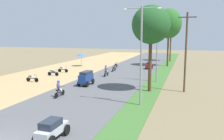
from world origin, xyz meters
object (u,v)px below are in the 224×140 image
streetlamp_near (141,50)px  streetlamp_mid (157,49)px  motorbike_ahead_fourth (114,68)px  car_sedan_silver (52,129)px  car_van_blue (86,77)px  motorbike_ahead_second (59,89)px  parked_motorbike_third (63,69)px  car_hatchback_red (149,65)px  motorbike_ahead_third (106,71)px  parked_motorbike_nearest (32,78)px  parked_motorbike_second (53,72)px  vendor_umbrella (81,55)px  median_tree_third (171,26)px  utility_pole_near (186,51)px  median_tree_second (169,24)px  motorbike_ahead_fifth (116,65)px  median_tree_nearest (151,25)px

streetlamp_near → streetlamp_mid: (-0.00, 10.63, -0.49)m
streetlamp_near → motorbike_ahead_fourth: size_ratio=4.58×
car_sedan_silver → car_van_blue: size_ratio=0.94×
car_van_blue → motorbike_ahead_second: size_ratio=1.34×
parked_motorbike_third → car_van_blue: car_van_blue is taller
car_hatchback_red → motorbike_ahead_second: 22.25m
motorbike_ahead_third → motorbike_ahead_fourth: 4.89m
streetlamp_mid → motorbike_ahead_third: bearing=167.0°
parked_motorbike_nearest → motorbike_ahead_third: (7.65, 6.74, 0.30)m
parked_motorbike_second → streetlamp_mid: streetlamp_mid is taller
streetlamp_mid → motorbike_ahead_second: (-7.93, -10.51, -3.43)m
car_van_blue → vendor_umbrella: bearing=117.1°
median_tree_third → motorbike_ahead_fourth: bearing=-112.5°
median_tree_third → streetlamp_mid: 25.49m
utility_pole_near → car_van_blue: utility_pole_near is taller
motorbike_ahead_second → motorbike_ahead_fourth: motorbike_ahead_second is taller
median_tree_second → car_hatchback_red: size_ratio=5.45×
car_van_blue → motorbike_ahead_fourth: size_ratio=1.34×
parked_motorbike_third → median_tree_third: median_tree_third is taller
streetlamp_near → car_sedan_silver: bearing=-112.8°
vendor_umbrella → median_tree_second: median_tree_second is taller
car_hatchback_red → vendor_umbrella: bearing=-179.5°
car_sedan_silver → parked_motorbike_second: bearing=121.8°
median_tree_third → motorbike_ahead_second: (-7.87, -35.72, -7.20)m
motorbike_ahead_third → motorbike_ahead_fifth: (-1.29, 9.08, -0.28)m
parked_motorbike_nearest → car_sedan_silver: size_ratio=0.80×
motorbike_ahead_second → motorbike_ahead_fourth: size_ratio=1.00×
car_van_blue → motorbike_ahead_third: 6.57m
vendor_umbrella → streetlamp_near: streetlamp_near is taller
median_tree_third → streetlamp_near: bearing=-89.9°
utility_pole_near → motorbike_ahead_fifth: bearing=128.9°
car_van_blue → car_hatchback_red: car_van_blue is taller
parked_motorbike_second → car_sedan_silver: car_sedan_silver is taller
streetlamp_near → car_sedan_silver: streetlamp_near is taller
streetlamp_mid → utility_pole_near: size_ratio=0.88×
median_tree_nearest → streetlamp_mid: 6.01m
parked_motorbike_second → motorbike_ahead_third: size_ratio=1.00×
parked_motorbike_third → car_hatchback_red: 14.97m
parked_motorbike_nearest → vendor_umbrella: (-0.69, 16.01, 1.75)m
median_tree_third → car_sedan_silver: 44.81m
car_van_blue → motorbike_ahead_third: (0.22, 6.57, -0.17)m
motorbike_ahead_second → motorbike_ahead_fifth: 21.32m
parked_motorbike_second → parked_motorbike_nearest: bearing=-90.8°
vendor_umbrella → median_tree_second: 17.64m
median_tree_second → streetlamp_mid: 16.46m
parked_motorbike_third → utility_pole_near: 20.56m
parked_motorbike_third → median_tree_third: bearing=55.5°
parked_motorbike_second → median_tree_second: bearing=47.1°
utility_pole_near → parked_motorbike_second: bearing=167.4°
car_van_blue → car_hatchback_red: 16.73m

